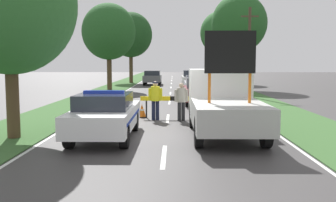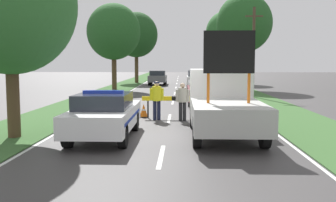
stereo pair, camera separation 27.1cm
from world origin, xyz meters
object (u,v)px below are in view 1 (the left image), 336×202
roadside_tree_near_right (221,33)px  queued_car_wagon_maroon (200,91)px  work_truck (223,101)px  queued_car_sedan_silver (197,84)px  roadside_tree_mid_left (239,23)px  roadside_tree_mid_right (131,35)px  traffic_cone_near_police (142,111)px  pedestrian_civilian (181,99)px  police_officer (155,97)px  roadside_tree_far_left (109,32)px  queued_car_van_white (193,79)px  road_barrier (170,100)px  utility_pole (249,51)px  traffic_cone_centre_front (132,117)px  queued_car_suv_grey (152,77)px  police_car (105,115)px  roadside_tree_near_left (9,4)px

roadside_tree_near_right → queued_car_wagon_maroon: bearing=-99.7°
work_truck → queued_car_sedan_silver: 15.91m
roadside_tree_mid_left → roadside_tree_mid_right: roadside_tree_mid_left is taller
traffic_cone_near_police → roadside_tree_near_right: 29.34m
queued_car_wagon_maroon → pedestrian_civilian: bearing=79.3°
police_officer → roadside_tree_far_left: 18.84m
work_truck → queued_car_van_white: bearing=-91.2°
road_barrier → utility_pole: bearing=58.3°
work_truck → traffic_cone_centre_front: 3.81m
queued_car_suv_grey → utility_pole: 16.58m
roadside_tree_mid_left → police_officer: bearing=-109.3°
work_truck → traffic_cone_near_police: work_truck is taller
roadside_tree_mid_left → work_truck: bearing=-100.6°
police_car → utility_pole: (7.46, 15.06, 2.44)m
queued_car_sedan_silver → roadside_tree_far_left: bearing=-33.8°
pedestrian_civilian → roadside_tree_mid_right: size_ratio=0.20×
traffic_cone_near_police → traffic_cone_centre_front: (-0.22, -2.27, 0.03)m
queued_car_van_white → utility_pole: bearing=113.7°
police_car → queued_car_suv_grey: (-0.07, 29.63, 0.02)m
queued_car_sedan_silver → roadside_tree_near_right: bearing=-102.8°
traffic_cone_centre_front → roadside_tree_far_left: 20.17m
queued_car_wagon_maroon → roadside_tree_mid_left: roadside_tree_mid_left is taller
police_car → roadside_tree_near_left: bearing=176.2°
traffic_cone_near_police → roadside_tree_near_left: roadside_tree_near_left is taller
queued_car_wagon_maroon → roadside_tree_near_left: size_ratio=0.71×
roadside_tree_mid_right → police_officer: bearing=-81.8°
traffic_cone_centre_front → queued_car_suv_grey: (-0.65, 26.99, 0.47)m
police_car → queued_car_suv_grey: 29.63m
road_barrier → queued_car_sedan_silver: bearing=76.9°
traffic_cone_centre_front → roadside_tree_mid_left: roadside_tree_mid_left is taller
traffic_cone_centre_front → queued_car_wagon_maroon: size_ratio=0.14×
roadside_tree_mid_right → traffic_cone_near_police: bearing=-82.9°
traffic_cone_centre_front → utility_pole: utility_pole is taller
road_barrier → queued_car_van_white: bearing=80.0°
police_car → roadside_tree_far_left: size_ratio=0.63×
traffic_cone_centre_front → utility_pole: size_ratio=0.10×
police_car → queued_car_wagon_maroon: police_car is taller
traffic_cone_near_police → roadside_tree_far_left: (-4.21, 16.93, 4.77)m
queued_car_wagon_maroon → roadside_tree_near_left: bearing=57.1°
pedestrian_civilian → queued_car_sedan_silver: bearing=67.5°
road_barrier → roadside_tree_near_right: roadside_tree_near_right is taller
road_barrier → roadside_tree_mid_right: bearing=95.4°
queued_car_van_white → utility_pole: (3.52, -8.00, 2.33)m
work_truck → traffic_cone_centre_front: work_truck is taller
work_truck → queued_car_wagon_maroon: (-0.14, 9.42, -0.32)m
utility_pole → queued_car_van_white: bearing=113.7°
roadside_tree_mid_right → police_car: bearing=-85.3°
traffic_cone_near_police → roadside_tree_near_left: (-3.76, -4.92, 3.98)m
queued_car_sedan_silver → utility_pole: bearing=152.5°
police_officer → roadside_tree_mid_right: (-4.21, 29.32, 4.59)m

